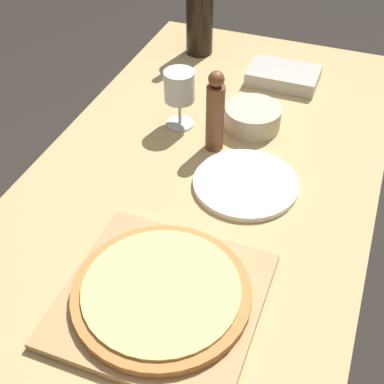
% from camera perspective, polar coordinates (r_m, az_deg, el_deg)
% --- Properties ---
extents(ground_plane, '(12.00, 12.00, 0.00)m').
position_cam_1_polar(ground_plane, '(1.80, -0.16, -19.07)').
color(ground_plane, '#2D2823').
extents(dining_table, '(0.79, 1.66, 0.77)m').
position_cam_1_polar(dining_table, '(1.25, -0.22, -3.90)').
color(dining_table, tan).
rests_on(dining_table, ground_plane).
extents(cutting_board, '(0.35, 0.34, 0.02)m').
position_cam_1_polar(cutting_board, '(0.99, -3.24, -11.34)').
color(cutting_board, tan).
rests_on(cutting_board, dining_table).
extents(pizza, '(0.32, 0.32, 0.02)m').
position_cam_1_polar(pizza, '(0.97, -3.28, -10.62)').
color(pizza, '#BC7A3D').
rests_on(pizza, cutting_board).
extents(wine_bottle, '(0.08, 0.08, 0.35)m').
position_cam_1_polar(wine_bottle, '(1.70, 0.82, 18.80)').
color(wine_bottle, black).
rests_on(wine_bottle, dining_table).
extents(pepper_mill, '(0.04, 0.04, 0.21)m').
position_cam_1_polar(pepper_mill, '(1.27, 2.49, 8.42)').
color(pepper_mill, brown).
rests_on(pepper_mill, dining_table).
extents(wine_glass, '(0.08, 0.08, 0.15)m').
position_cam_1_polar(wine_glass, '(1.35, -1.35, 11.00)').
color(wine_glass, silver).
rests_on(wine_glass, dining_table).
extents(small_bowl, '(0.14, 0.14, 0.06)m').
position_cam_1_polar(small_bowl, '(1.39, 6.48, 7.89)').
color(small_bowl, beige).
rests_on(small_bowl, dining_table).
extents(dinner_plate, '(0.24, 0.24, 0.01)m').
position_cam_1_polar(dinner_plate, '(1.22, 5.74, 0.90)').
color(dinner_plate, white).
rests_on(dinner_plate, dining_table).
extents(food_container, '(0.20, 0.13, 0.04)m').
position_cam_1_polar(food_container, '(1.60, 9.72, 12.09)').
color(food_container, '#BCB7AD').
rests_on(food_container, dining_table).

